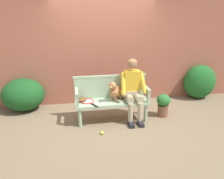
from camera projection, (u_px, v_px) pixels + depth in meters
name	position (u px, v px, depth m)	size (l,w,h in m)	color
ground_plane	(112.00, 120.00, 5.01)	(40.00, 40.00, 0.00)	#7A664C
brick_garden_fence	(103.00, 48.00, 5.77)	(8.00, 0.30, 2.74)	#9E5642
hedge_bush_mid_left	(23.00, 95.00, 5.41)	(0.98, 0.88, 0.77)	#194C1E
hedge_bush_far_left	(200.00, 82.00, 6.16)	(0.87, 0.61, 0.92)	#1E5B23
garden_bench	(112.00, 103.00, 4.89)	(1.55, 0.52, 0.45)	#9EB793
bench_backrest	(110.00, 86.00, 5.00)	(1.59, 0.06, 0.50)	#9EB793
bench_armrest_left_end	(77.00, 95.00, 4.60)	(0.06, 0.52, 0.28)	#9EB793
bench_armrest_right_end	(147.00, 91.00, 4.84)	(0.06, 0.52, 0.28)	#9EB793
person_seated	(133.00, 88.00, 4.84)	(0.56, 0.66, 1.32)	black
dog_on_bench	(115.00, 91.00, 4.81)	(0.37, 0.40, 0.44)	#AD7042
tennis_racket	(88.00, 102.00, 4.79)	(0.40, 0.57, 0.03)	red
baseball_glove	(82.00, 100.00, 4.81)	(0.22, 0.17, 0.09)	brown
tennis_ball	(102.00, 133.00, 4.40)	(0.07, 0.07, 0.07)	#CCDB33
potted_plant	(163.00, 104.00, 5.12)	(0.30, 0.30, 0.51)	brown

